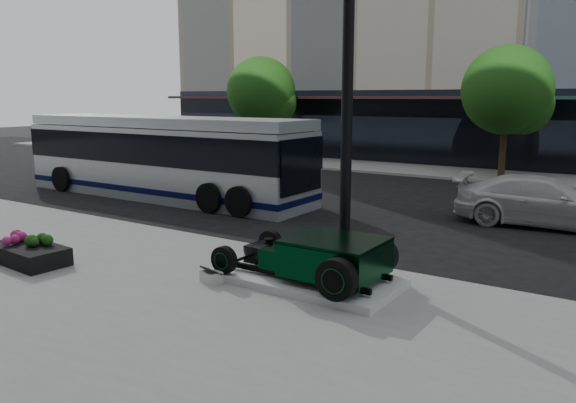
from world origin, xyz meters
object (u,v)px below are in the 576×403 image
Objects in this scene: flower_planter at (28,252)px; transit_bus at (162,156)px; white_sedan at (544,202)px; hot_rod at (325,257)px; lamppost at (347,97)px.

flower_planter is 0.16× the size of transit_bus.
white_sedan is at bearing 11.39° from transit_bus.
transit_bus reaches higher than white_sedan.
white_sedan is (8.52, 10.44, 0.36)m from flower_planter.
transit_bus is at bearing 95.88° from white_sedan.
hot_rod is 0.42× the size of lamppost.
hot_rod is 0.66× the size of white_sedan.
hot_rod is at bearing -29.60° from transit_bus.
white_sedan is at bearing 68.14° from lamppost.
hot_rod is 0.27× the size of transit_bus.
flower_planter is at bearing -148.24° from lamppost.
white_sedan reaches higher than hot_rod.
transit_bus is 2.50× the size of white_sedan.
lamppost is 7.96m from white_sedan.
transit_bus is at bearing 117.02° from flower_planter.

